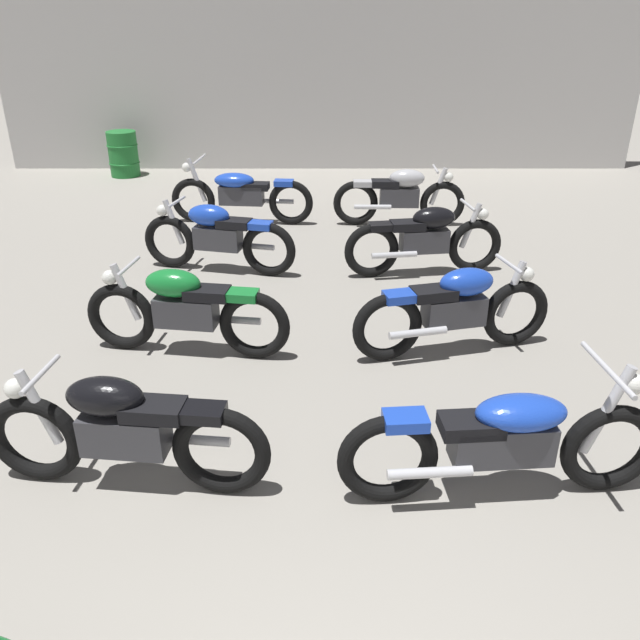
# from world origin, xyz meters

# --- Properties ---
(back_wall) EXTENTS (12.50, 0.24, 3.60)m
(back_wall) POSITION_xyz_m (0.00, 12.80, 1.80)
(back_wall) COLOR #BCBAB7
(back_wall) RESTS_ON ground
(motorcycle_left_row_1) EXTENTS (1.97, 0.48, 0.88)m
(motorcycle_left_row_1) POSITION_xyz_m (-1.31, 2.95, 0.46)
(motorcycle_left_row_1) COLOR black
(motorcycle_left_row_1) RESTS_ON ground
(motorcycle_left_row_2) EXTENTS (1.97, 0.51, 0.88)m
(motorcycle_left_row_2) POSITION_xyz_m (-1.26, 4.86, 0.46)
(motorcycle_left_row_2) COLOR black
(motorcycle_left_row_2) RESTS_ON ground
(motorcycle_left_row_3) EXTENTS (1.94, 0.63, 0.88)m
(motorcycle_left_row_3) POSITION_xyz_m (-1.26, 6.99, 0.46)
(motorcycle_left_row_3) COLOR black
(motorcycle_left_row_3) RESTS_ON ground
(motorcycle_left_row_4) EXTENTS (2.17, 0.68, 0.97)m
(motorcycle_left_row_4) POSITION_xyz_m (-1.20, 8.99, 0.45)
(motorcycle_left_row_4) COLOR black
(motorcycle_left_row_4) RESTS_ON ground
(motorcycle_right_row_1) EXTENTS (2.17, 0.68, 0.97)m
(motorcycle_right_row_1) POSITION_xyz_m (1.20, 2.85, 0.45)
(motorcycle_right_row_1) COLOR black
(motorcycle_right_row_1) RESTS_ON ground
(motorcycle_right_row_2) EXTENTS (1.94, 0.68, 0.88)m
(motorcycle_right_row_2) POSITION_xyz_m (1.26, 4.87, 0.46)
(motorcycle_right_row_2) COLOR black
(motorcycle_right_row_2) RESTS_ON ground
(motorcycle_right_row_3) EXTENTS (1.97, 0.57, 0.88)m
(motorcycle_right_row_3) POSITION_xyz_m (1.28, 6.89, 0.46)
(motorcycle_right_row_3) COLOR black
(motorcycle_right_row_3) RESTS_ON ground
(motorcycle_right_row_4) EXTENTS (1.97, 0.48, 0.88)m
(motorcycle_right_row_4) POSITION_xyz_m (1.19, 8.88, 0.46)
(motorcycle_right_row_4) COLOR black
(motorcycle_right_row_4) RESTS_ON ground
(oil_drum) EXTENTS (0.59, 0.59, 0.85)m
(oil_drum) POSITION_xyz_m (-3.81, 12.06, 0.43)
(oil_drum) COLOR #1E722D
(oil_drum) RESTS_ON ground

